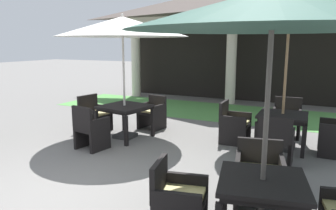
{
  "coord_description": "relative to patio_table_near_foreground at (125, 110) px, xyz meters",
  "views": [
    {
      "loc": [
        3.02,
        -3.22,
        2.15
      ],
      "look_at": [
        -0.05,
        3.12,
        0.8
      ],
      "focal_mm": 34.65,
      "sensor_mm": 36.0,
      "label": 1
    }
  ],
  "objects": [
    {
      "name": "patio_chair_mid_right_north",
      "position": [
        3.33,
        1.75,
        -0.25
      ],
      "size": [
        0.64,
        0.57,
        0.9
      ],
      "rotation": [
        0.0,
        0.0,
        -3.13
      ],
      "color": "black",
      "rests_on": "ground"
    },
    {
      "name": "patio_table_mid_right",
      "position": [
        3.35,
        0.75,
        -0.02
      ],
      "size": [
        0.96,
        0.96,
        0.74
      ],
      "rotation": [
        0.0,
        0.0,
        0.01
      ],
      "color": "black",
      "rests_on": "ground"
    },
    {
      "name": "patio_umbrella_near_foreground",
      "position": [
        0.0,
        0.0,
        1.83
      ],
      "size": [
        2.9,
        2.9,
        2.78
      ],
      "color": "#2D2D2D",
      "rests_on": "ground"
    },
    {
      "name": "patio_chair_mid_left_west",
      "position": [
        2.67,
        -2.99,
        -0.26
      ],
      "size": [
        0.66,
        0.67,
        0.86
      ],
      "rotation": [
        0.0,
        0.0,
        -1.37
      ],
      "color": "black",
      "rests_on": "ground"
    },
    {
      "name": "patio_chair_mid_right_south",
      "position": [
        3.36,
        -0.26,
        -0.24
      ],
      "size": [
        0.59,
        0.59,
        0.92
      ],
      "rotation": [
        0.0,
        0.0,
        0.01
      ],
      "color": "black",
      "rests_on": "ground"
    },
    {
      "name": "patio_chair_mid_left_north",
      "position": [
        3.37,
        -1.92,
        -0.24
      ],
      "size": [
        0.73,
        0.7,
        0.86
      ],
      "rotation": [
        0.0,
        0.0,
        -2.94
      ],
      "color": "black",
      "rests_on": "ground"
    },
    {
      "name": "patio_chair_mid_right_east",
      "position": [
        4.35,
        0.76,
        -0.25
      ],
      "size": [
        0.56,
        0.64,
        0.85
      ],
      "rotation": [
        0.0,
        0.0,
        -4.7
      ],
      "color": "black",
      "rests_on": "ground"
    },
    {
      "name": "patio_umbrella_mid_left",
      "position": [
        3.56,
        -2.81,
        1.79
      ],
      "size": [
        2.84,
        2.84,
        2.72
      ],
      "color": "#2D2D2D",
      "rests_on": "ground"
    },
    {
      "name": "patio_chair_near_foreground_north",
      "position": [
        0.17,
        1.01,
        -0.26
      ],
      "size": [
        0.64,
        0.63,
        0.83
      ],
      "rotation": [
        0.0,
        0.0,
        -3.31
      ],
      "color": "black",
      "rests_on": "ground"
    },
    {
      "name": "patio_chair_near_foreground_south",
      "position": [
        -0.17,
        -1.01,
        -0.24
      ],
      "size": [
        0.63,
        0.61,
        0.92
      ],
      "rotation": [
        0.0,
        0.0,
        -0.17
      ],
      "color": "black",
      "rests_on": "ground"
    },
    {
      "name": "patio_chair_near_foreground_west",
      "position": [
        -1.02,
        0.17,
        -0.26
      ],
      "size": [
        0.68,
        0.71,
        0.88
      ],
      "rotation": [
        0.0,
        0.0,
        -1.74
      ],
      "color": "black",
      "rests_on": "ground"
    },
    {
      "name": "ground_plane",
      "position": [
        1.03,
        -2.87,
        -0.66
      ],
      "size": [
        60.0,
        60.0,
        0.0
      ],
      "primitive_type": "plane",
      "color": "slate"
    },
    {
      "name": "patio_table_mid_left",
      "position": [
        3.56,
        -2.81,
        -0.01
      ],
      "size": [
        1.06,
        1.06,
        0.76
      ],
      "rotation": [
        0.0,
        0.0,
        0.2
      ],
      "color": "black",
      "rests_on": "ground"
    },
    {
      "name": "patio_umbrella_mid_right",
      "position": [
        3.35,
        0.75,
        1.86
      ],
      "size": [
        2.69,
        2.69,
        2.78
      ],
      "color": "#2D2D2D",
      "rests_on": "ground"
    },
    {
      "name": "lawn_strip",
      "position": [
        1.03,
        3.73,
        -0.66
      ],
      "size": [
        10.91,
        2.74,
        0.01
      ],
      "primitive_type": "cube",
      "color": "#519347",
      "rests_on": "ground"
    },
    {
      "name": "background_pavilion",
      "position": [
        1.03,
        5.44,
        2.56
      ],
      "size": [
        9.11,
        2.98,
        4.06
      ],
      "color": "beige",
      "rests_on": "ground"
    },
    {
      "name": "patio_chair_mid_right_west",
      "position": [
        2.34,
        0.73,
        -0.25
      ],
      "size": [
        0.59,
        0.62,
        0.9
      ],
      "rotation": [
        0.0,
        0.0,
        -1.56
      ],
      "color": "black",
      "rests_on": "ground"
    },
    {
      "name": "patio_table_near_foreground",
      "position": [
        0.0,
        0.0,
        0.0
      ],
      "size": [
        1.13,
        1.13,
        0.76
      ],
      "rotation": [
        0.0,
        0.0,
        -0.17
      ],
      "color": "black",
      "rests_on": "ground"
    }
  ]
}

